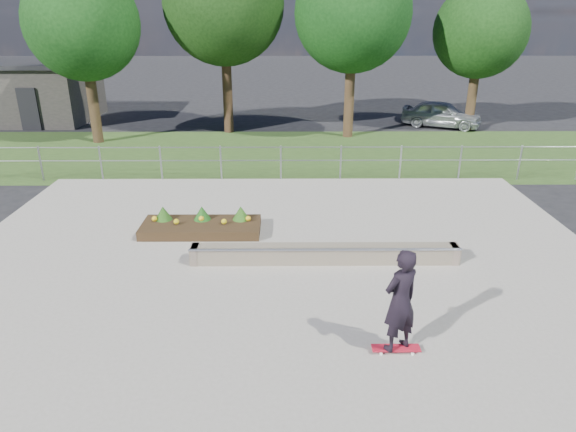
% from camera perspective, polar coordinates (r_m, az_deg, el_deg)
% --- Properties ---
extents(ground, '(120.00, 120.00, 0.00)m').
position_cam_1_polar(ground, '(10.50, -1.05, -8.65)').
color(ground, black).
rests_on(ground, ground).
extents(grass_verge, '(30.00, 8.00, 0.02)m').
position_cam_1_polar(grass_verge, '(20.74, -0.73, 6.95)').
color(grass_verge, '#2B451B').
rests_on(grass_verge, ground).
extents(concrete_slab, '(15.00, 15.00, 0.06)m').
position_cam_1_polar(concrete_slab, '(10.48, -1.05, -8.51)').
color(concrete_slab, gray).
rests_on(concrete_slab, ground).
extents(fence, '(20.06, 0.06, 1.20)m').
position_cam_1_polar(fence, '(17.16, -0.80, 6.42)').
color(fence, gray).
rests_on(fence, ground).
extents(building, '(8.40, 5.40, 3.00)m').
position_cam_1_polar(building, '(30.75, -28.41, 12.14)').
color(building, '#302D2A').
rests_on(building, ground).
extents(tree_far_left, '(4.55, 4.55, 7.15)m').
position_cam_1_polar(tree_far_left, '(23.51, -21.89, 19.20)').
color(tree_far_left, '#312213').
rests_on(tree_far_left, ground).
extents(tree_mid_left, '(5.25, 5.25, 8.25)m').
position_cam_1_polar(tree_mid_left, '(24.20, -7.16, 22.31)').
color(tree_mid_left, '#301E13').
rests_on(tree_mid_left, ground).
extents(tree_mid_right, '(4.90, 4.90, 7.70)m').
position_cam_1_polar(tree_mid_right, '(23.23, 7.22, 21.41)').
color(tree_mid_right, '#362315').
rests_on(tree_mid_right, ground).
extents(tree_far_right, '(4.20, 4.20, 6.60)m').
position_cam_1_polar(tree_far_right, '(26.12, 20.60, 18.65)').
color(tree_far_right, '#342415').
rests_on(tree_far_right, ground).
extents(grind_ledge, '(6.00, 0.44, 0.43)m').
position_cam_1_polar(grind_ledge, '(11.55, 4.09, -4.22)').
color(grind_ledge, '#655A4A').
rests_on(grind_ledge, concrete_slab).
extents(planter_bed, '(3.00, 1.20, 0.61)m').
position_cam_1_polar(planter_bed, '(13.30, -9.60, -0.96)').
color(planter_bed, black).
rests_on(planter_bed, concrete_slab).
extents(skateboarder, '(0.80, 0.70, 1.87)m').
position_cam_1_polar(skateboarder, '(8.46, 12.37, -9.23)').
color(skateboarder, white).
rests_on(skateboarder, concrete_slab).
extents(parked_car, '(4.08, 2.99, 1.29)m').
position_cam_1_polar(parked_car, '(26.69, 16.68, 10.81)').
color(parked_car, '#A2A8AC').
rests_on(parked_car, ground).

